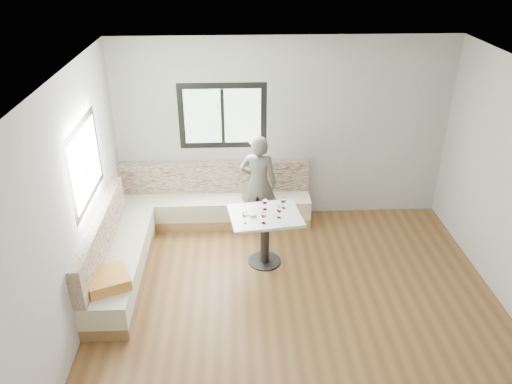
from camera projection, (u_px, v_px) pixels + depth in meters
room at (297, 211)px, 5.32m from camera, size 5.01×5.01×2.81m
banquette at (176, 225)px, 7.12m from camera, size 2.92×2.80×0.95m
table at (265, 227)px, 6.64m from camera, size 1.01×0.84×0.76m
person at (258, 183)px, 7.36m from camera, size 0.60×0.44×1.51m
olive_ramekin at (252, 214)px, 6.51m from camera, size 0.11×0.11×0.04m
wine_glass_a at (245, 215)px, 6.31m from camera, size 0.07×0.07×0.17m
wine_glass_b at (264, 215)px, 6.30m from camera, size 0.07×0.07×0.17m
wine_glass_c at (279, 210)px, 6.42m from camera, size 0.07×0.07×0.17m
wine_glass_d at (265, 202)px, 6.62m from camera, size 0.07×0.07×0.17m
wine_glass_e at (283, 200)px, 6.65m from camera, size 0.07×0.07×0.17m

